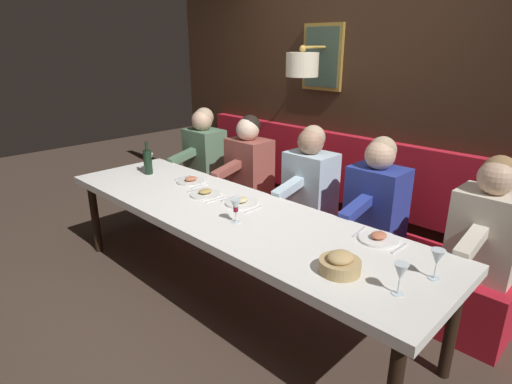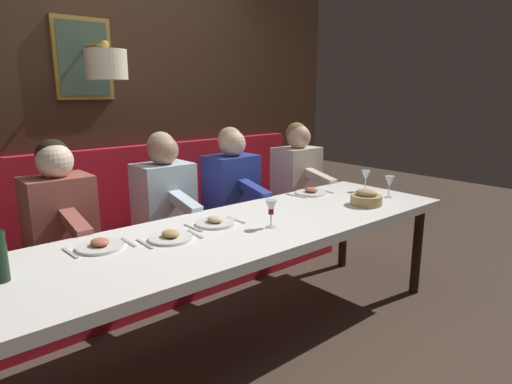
# 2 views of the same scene
# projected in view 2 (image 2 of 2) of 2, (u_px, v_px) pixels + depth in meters

# --- Properties ---
(ground_plane) EXTENTS (12.00, 12.00, 0.00)m
(ground_plane) POSITION_uv_depth(u_px,v_px,m) (235.00, 343.00, 2.75)
(ground_plane) COLOR #423328
(dining_table) EXTENTS (0.90, 3.18, 0.74)m
(dining_table) POSITION_uv_depth(u_px,v_px,m) (233.00, 238.00, 2.59)
(dining_table) COLOR silver
(dining_table) RESTS_ON ground_plane
(banquette_bench) EXTENTS (0.52, 3.38, 0.45)m
(banquette_bench) POSITION_uv_depth(u_px,v_px,m) (162.00, 266.00, 3.35)
(banquette_bench) COLOR red
(banquette_bench) RESTS_ON ground_plane
(back_wall_panel) EXTENTS (0.59, 4.58, 2.90)m
(back_wall_panel) POSITION_uv_depth(u_px,v_px,m) (119.00, 112.00, 3.51)
(back_wall_panel) COLOR #382316
(back_wall_panel) RESTS_ON ground_plane
(diner_nearest) EXTENTS (0.60, 0.40, 0.79)m
(diner_nearest) POSITION_uv_depth(u_px,v_px,m) (297.00, 168.00, 4.13)
(diner_nearest) COLOR beige
(diner_nearest) RESTS_ON banquette_bench
(diner_near) EXTENTS (0.60, 0.40, 0.79)m
(diner_near) POSITION_uv_depth(u_px,v_px,m) (232.00, 179.00, 3.64)
(diner_near) COLOR #283893
(diner_near) RESTS_ON banquette_bench
(diner_middle) EXTENTS (0.60, 0.40, 0.79)m
(diner_middle) POSITION_uv_depth(u_px,v_px,m) (164.00, 190.00, 3.24)
(diner_middle) COLOR silver
(diner_middle) RESTS_ON banquette_bench
(diner_far) EXTENTS (0.60, 0.40, 0.79)m
(diner_far) POSITION_uv_depth(u_px,v_px,m) (59.00, 207.00, 2.77)
(diner_far) COLOR #934C42
(diner_far) RESTS_ON banquette_bench
(place_setting_0) EXTENTS (0.24, 0.31, 0.05)m
(place_setting_0) POSITION_uv_depth(u_px,v_px,m) (100.00, 245.00, 2.27)
(place_setting_0) COLOR silver
(place_setting_0) RESTS_ON dining_table
(place_setting_1) EXTENTS (0.24, 0.32, 0.05)m
(place_setting_1) POSITION_uv_depth(u_px,v_px,m) (171.00, 237.00, 2.40)
(place_setting_1) COLOR silver
(place_setting_1) RESTS_ON dining_table
(place_setting_2) EXTENTS (0.24, 0.32, 0.05)m
(place_setting_2) POSITION_uv_depth(u_px,v_px,m) (311.00, 192.00, 3.44)
(place_setting_2) COLOR white
(place_setting_2) RESTS_ON dining_table
(place_setting_3) EXTENTS (0.24, 0.31, 0.05)m
(place_setting_3) POSITION_uv_depth(u_px,v_px,m) (215.00, 222.00, 2.66)
(place_setting_3) COLOR silver
(place_setting_3) RESTS_ON dining_table
(wine_glass_0) EXTENTS (0.07, 0.07, 0.16)m
(wine_glass_0) POSITION_uv_depth(u_px,v_px,m) (366.00, 176.00, 3.54)
(wine_glass_0) COLOR silver
(wine_glass_0) RESTS_ON dining_table
(wine_glass_1) EXTENTS (0.07, 0.07, 0.16)m
(wine_glass_1) POSITION_uv_depth(u_px,v_px,m) (271.00, 208.00, 2.59)
(wine_glass_1) COLOR silver
(wine_glass_1) RESTS_ON dining_table
(wine_glass_3) EXTENTS (0.07, 0.07, 0.16)m
(wine_glass_3) POSITION_uv_depth(u_px,v_px,m) (389.00, 182.00, 3.31)
(wine_glass_3) COLOR silver
(wine_glass_3) RESTS_ON dining_table
(bread_bowl) EXTENTS (0.22, 0.22, 0.12)m
(bread_bowl) POSITION_uv_depth(u_px,v_px,m) (366.00, 198.00, 3.11)
(bread_bowl) COLOR tan
(bread_bowl) RESTS_ON dining_table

